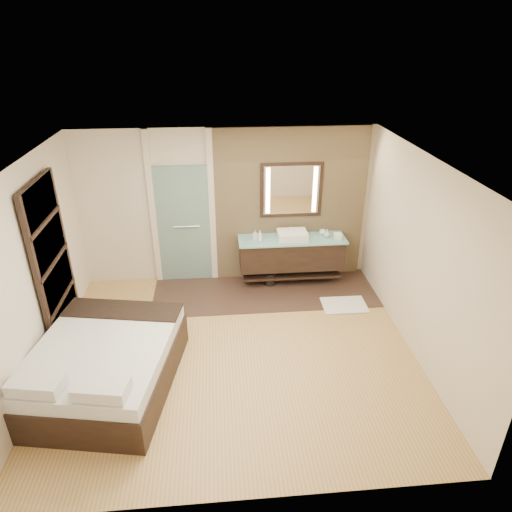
{
  "coord_description": "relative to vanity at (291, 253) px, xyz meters",
  "views": [
    {
      "loc": [
        -0.16,
        -5.14,
        4.11
      ],
      "look_at": [
        0.36,
        0.6,
        1.21
      ],
      "focal_mm": 32.0,
      "sensor_mm": 36.0,
      "label": 1
    }
  ],
  "objects": [
    {
      "name": "floor",
      "position": [
        -1.1,
        -1.92,
        -0.58
      ],
      "size": [
        5.0,
        5.0,
        0.0
      ],
      "primitive_type": "plane",
      "color": "#A68145",
      "rests_on": "ground"
    },
    {
      "name": "tile_strip",
      "position": [
        -0.5,
        -0.32,
        -0.57
      ],
      "size": [
        3.8,
        1.3,
        0.01
      ],
      "primitive_type": "cube",
      "color": "#39271F",
      "rests_on": "floor"
    },
    {
      "name": "stone_wall",
      "position": [
        0.0,
        0.29,
        0.77
      ],
      "size": [
        2.6,
        0.08,
        2.7
      ],
      "primitive_type": "cube",
      "color": "tan",
      "rests_on": "floor"
    },
    {
      "name": "vanity",
      "position": [
        0.0,
        0.0,
        0.0
      ],
      "size": [
        1.85,
        0.55,
        0.88
      ],
      "color": "black",
      "rests_on": "stone_wall"
    },
    {
      "name": "mirror_unit",
      "position": [
        0.0,
        0.24,
        1.07
      ],
      "size": [
        1.06,
        0.04,
        0.96
      ],
      "color": "black",
      "rests_on": "stone_wall"
    },
    {
      "name": "frosted_door",
      "position": [
        -1.85,
        0.28,
        0.56
      ],
      "size": [
        1.1,
        0.12,
        2.7
      ],
      "color": "#A9D6CC",
      "rests_on": "floor"
    },
    {
      "name": "shoji_partition",
      "position": [
        -3.53,
        -1.32,
        0.63
      ],
      "size": [
        0.06,
        1.2,
        2.4
      ],
      "color": "black",
      "rests_on": "floor"
    },
    {
      "name": "bed",
      "position": [
        -2.75,
        -2.43,
        -0.25
      ],
      "size": [
        1.98,
        2.31,
        0.79
      ],
      "rotation": [
        0.0,
        0.0,
        -0.18
      ],
      "color": "black",
      "rests_on": "floor"
    },
    {
      "name": "bath_mat",
      "position": [
        0.76,
        -0.87,
        -0.56
      ],
      "size": [
        0.73,
        0.51,
        0.02
      ],
      "primitive_type": "cube",
      "rotation": [
        0.0,
        0.0,
        -0.01
      ],
      "color": "white",
      "rests_on": "floor"
    },
    {
      "name": "waste_bin",
      "position": [
        -0.38,
        -0.07,
        -0.46
      ],
      "size": [
        0.23,
        0.23,
        0.24
      ],
      "primitive_type": "cylinder",
      "rotation": [
        0.0,
        0.0,
        -0.27
      ],
      "color": "black",
      "rests_on": "floor"
    },
    {
      "name": "tissue_box",
      "position": [
        0.77,
        -0.11,
        0.33
      ],
      "size": [
        0.14,
        0.14,
        0.1
      ],
      "primitive_type": "cube",
      "rotation": [
        0.0,
        0.0,
        -0.14
      ],
      "color": "white",
      "rests_on": "vanity"
    },
    {
      "name": "soap_bottle_a",
      "position": [
        -0.56,
        -0.08,
        0.38
      ],
      "size": [
        0.09,
        0.09,
        0.2
      ],
      "primitive_type": "imported",
      "rotation": [
        0.0,
        0.0,
        0.15
      ],
      "color": "white",
      "rests_on": "vanity"
    },
    {
      "name": "soap_bottle_b",
      "position": [
        -0.63,
        0.02,
        0.36
      ],
      "size": [
        0.08,
        0.08,
        0.16
      ],
      "primitive_type": "imported",
      "rotation": [
        0.0,
        0.0,
        -0.18
      ],
      "color": "#B2B2B2",
      "rests_on": "vanity"
    },
    {
      "name": "soap_bottle_c",
      "position": [
        0.6,
        -0.01,
        0.36
      ],
      "size": [
        0.13,
        0.13,
        0.14
      ],
      "primitive_type": "imported",
      "rotation": [
        0.0,
        0.0,
        0.2
      ],
      "color": "#A2CBCB",
      "rests_on": "vanity"
    },
    {
      "name": "cup",
      "position": [
        0.56,
        0.11,
        0.33
      ],
      "size": [
        0.14,
        0.14,
        0.09
      ],
      "primitive_type": "imported",
      "rotation": [
        0.0,
        0.0,
        0.43
      ],
      "color": "white",
      "rests_on": "vanity"
    }
  ]
}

